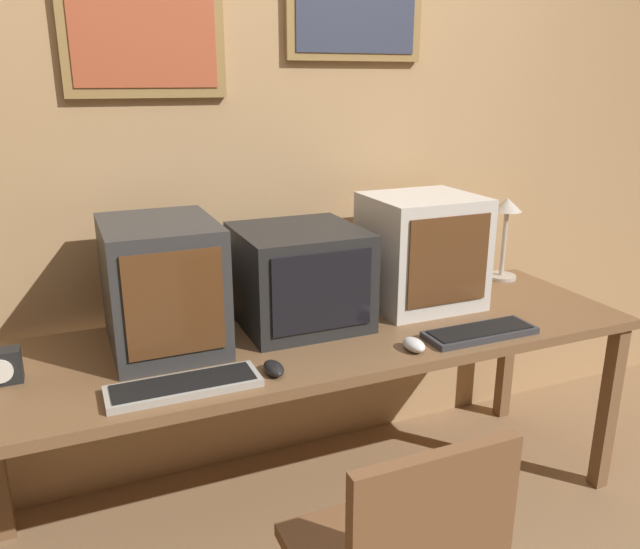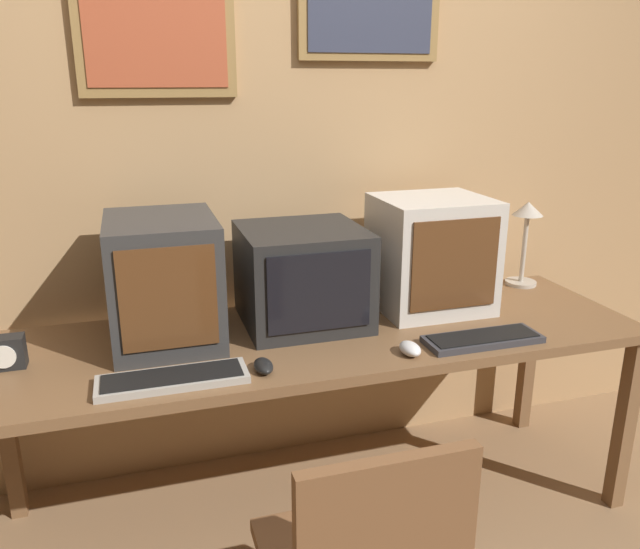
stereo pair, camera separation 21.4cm
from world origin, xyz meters
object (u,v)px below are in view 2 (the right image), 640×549
keyboard_side (483,339)px  desk_lamp (526,228)px  monitor_center (302,276)px  keyboard_main (173,379)px  mouse_far_corner (410,349)px  monitor_left (164,280)px  desk_clock (5,353)px  monitor_right (431,254)px  mouse_near_keyboard (263,366)px

keyboard_side → desk_lamp: (0.50, 0.51, 0.24)m
monitor_center → keyboard_main: (-0.50, -0.37, -0.16)m
monitor_center → mouse_far_corner: 0.49m
monitor_center → keyboard_main: bearing=-143.9°
monitor_center → keyboard_side: monitor_center is taller
keyboard_main → keyboard_side: size_ratio=1.09×
keyboard_main → mouse_far_corner: size_ratio=4.38×
monitor_left → monitor_center: (0.49, 0.02, -0.04)m
keyboard_side → desk_clock: desk_clock is taller
desk_clock → desk_lamp: bearing=7.0°
keyboard_side → desk_lamp: desk_lamp is taller
monitor_right → mouse_far_corner: (-0.26, -0.39, -0.20)m
keyboard_main → desk_lamp: desk_lamp is taller
monitor_right → desk_lamp: 0.53m
keyboard_side → mouse_far_corner: size_ratio=4.03×
monitor_right → mouse_near_keyboard: monitor_right is taller
monitor_left → keyboard_main: monitor_left is taller
keyboard_side → desk_clock: size_ratio=3.48×
desk_clock → desk_lamp: desk_lamp is taller
monitor_center → keyboard_side: bearing=-34.7°
monitor_left → monitor_right: 1.01m
monitor_left → mouse_near_keyboard: bearing=-53.0°
keyboard_side → desk_lamp: bearing=45.8°
monitor_center → mouse_far_corner: bearing=-56.5°
monitor_center → keyboard_side: size_ratio=1.07×
monitor_center → mouse_far_corner: size_ratio=4.33×
monitor_right → desk_clock: (-1.51, -0.11, -0.17)m
keyboard_side → desk_clock: 1.55m
desk_clock → desk_lamp: (2.02, 0.25, 0.20)m
monitor_right → mouse_far_corner: bearing=-123.7°
monitor_center → desk_lamp: bearing=7.7°
keyboard_side → desk_clock: (-1.52, 0.26, 0.04)m
monitor_left → monitor_right: monitor_right is taller
keyboard_main → desk_clock: 0.55m
desk_clock → keyboard_side: bearing=-9.7°
mouse_far_corner → monitor_right: bearing=56.3°
mouse_near_keyboard → mouse_far_corner: mouse_far_corner is taller
mouse_near_keyboard → desk_clock: 0.80m
mouse_near_keyboard → monitor_left: bearing=127.0°
keyboard_side → mouse_near_keyboard: mouse_near_keyboard is taller
monitor_center → keyboard_side: 0.67m
monitor_right → desk_lamp: monitor_right is taller
monitor_center → desk_lamp: desk_lamp is taller
monitor_left → mouse_near_keyboard: (0.26, -0.35, -0.20)m
monitor_center → mouse_far_corner: (0.26, -0.39, -0.16)m
monitor_left → desk_lamp: size_ratio=1.24×
monitor_right → desk_clock: size_ratio=3.72×
mouse_far_corner → keyboard_main: bearing=178.3°
monitor_left → mouse_far_corner: 0.85m
keyboard_side → mouse_far_corner: (-0.28, -0.02, 0.01)m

